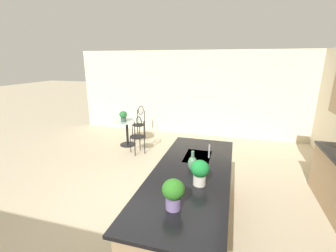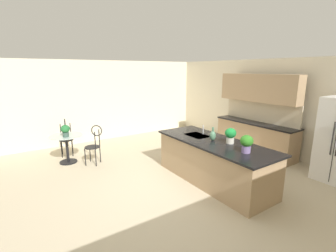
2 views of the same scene
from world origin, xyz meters
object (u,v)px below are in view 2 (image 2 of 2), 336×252
object	(u,v)px
chair_near_window	(66,135)
chair_by_island	(94,143)
potted_plant_counter_far	(247,143)
potted_plant_on_table	(65,130)
potted_plant_counter_near	(230,135)
bistro_table	(67,146)
vase_on_counter	(213,135)

from	to	relation	value
chair_near_window	chair_by_island	world-z (taller)	same
chair_near_window	potted_plant_counter_far	size ratio (longest dim) A/B	3.17
potted_plant_on_table	potted_plant_counter_near	bearing A→B (deg)	40.03
bistro_table	potted_plant_counter_near	bearing A→B (deg)	38.54
vase_on_counter	potted_plant_on_table	bearing A→B (deg)	-138.27
chair_by_island	potted_plant_on_table	bearing A→B (deg)	-122.29
potted_plant_on_table	bistro_table	bearing A→B (deg)	170.37
chair_by_island	potted_plant_counter_near	size ratio (longest dim) A/B	3.25
potted_plant_counter_far	chair_by_island	bearing A→B (deg)	-150.93
potted_plant_counter_far	vase_on_counter	distance (m)	0.90
chair_near_window	vase_on_counter	distance (m)	4.22
potted_plant_counter_far	chair_near_window	bearing A→B (deg)	-152.88
chair_near_window	vase_on_counter	world-z (taller)	vase_on_counter
chair_near_window	vase_on_counter	size ratio (longest dim) A/B	3.62
chair_by_island	potted_plant_counter_far	size ratio (longest dim) A/B	3.17
bistro_table	potted_plant_counter_near	distance (m)	4.16
chair_by_island	potted_plant_counter_near	bearing A→B (deg)	36.45
potted_plant_counter_near	bistro_table	bearing A→B (deg)	-141.46
chair_near_window	bistro_table	bearing A→B (deg)	-10.17
bistro_table	vase_on_counter	distance (m)	3.79
vase_on_counter	potted_plant_counter_far	bearing A→B (deg)	-2.32
bistro_table	vase_on_counter	xyz separation A→B (m)	(2.87, 2.41, 0.58)
chair_by_island	vase_on_counter	bearing A→B (deg)	38.09
potted_plant_counter_far	bistro_table	bearing A→B (deg)	-147.78
chair_near_window	potted_plant_on_table	world-z (taller)	potted_plant_on_table
chair_near_window	potted_plant_counter_near	bearing A→B (deg)	32.37
chair_by_island	potted_plant_counter_near	world-z (taller)	potted_plant_counter_near
potted_plant_counter_near	chair_by_island	bearing A→B (deg)	-143.55
chair_near_window	potted_plant_on_table	distance (m)	0.86
chair_near_window	potted_plant_counter_far	bearing A→B (deg)	27.12
potted_plant_on_table	potted_plant_counter_far	distance (m)	4.35
chair_near_window	vase_on_counter	bearing A→B (deg)	33.18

